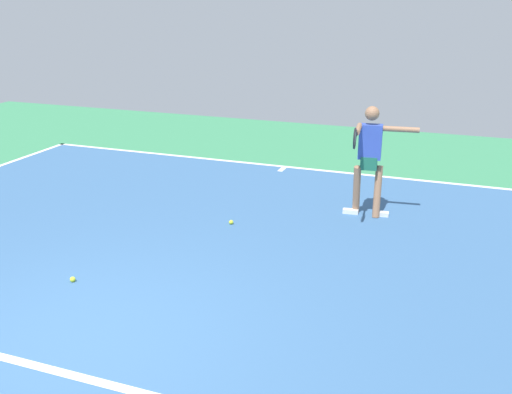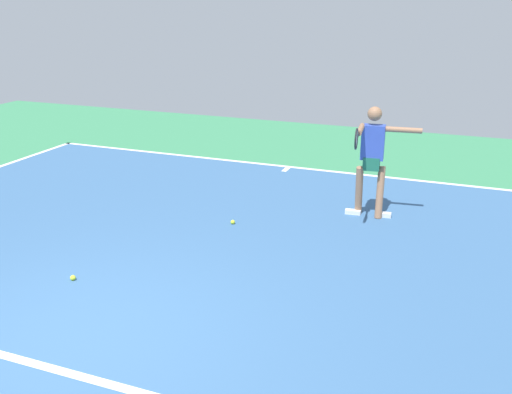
# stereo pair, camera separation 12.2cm
# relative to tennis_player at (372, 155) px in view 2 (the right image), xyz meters

# --- Properties ---
(ground_plane) EXTENTS (21.64, 21.64, 0.00)m
(ground_plane) POSITION_rel_tennis_player_xyz_m (2.01, 4.44, -0.98)
(ground_plane) COLOR #388456
(court_surface) EXTENTS (10.93, 13.31, 0.00)m
(court_surface) POSITION_rel_tennis_player_xyz_m (2.01, 4.44, -0.98)
(court_surface) COLOR #38608E
(court_surface) RESTS_ON ground_plane
(court_line_baseline_near) EXTENTS (10.93, 0.10, 0.01)m
(court_line_baseline_near) POSITION_rel_tennis_player_xyz_m (2.01, -2.17, -0.98)
(court_line_baseline_near) COLOR white
(court_line_baseline_near) RESTS_ON ground_plane
(court_line_service) EXTENTS (8.20, 0.10, 0.01)m
(court_line_service) POSITION_rel_tennis_player_xyz_m (2.01, 4.93, -0.98)
(court_line_service) COLOR white
(court_line_service) RESTS_ON ground_plane
(court_line_centre_mark) EXTENTS (0.10, 0.30, 0.01)m
(court_line_centre_mark) POSITION_rel_tennis_player_xyz_m (2.01, -1.97, -0.98)
(court_line_centre_mark) COLOR white
(court_line_centre_mark) RESTS_ON ground_plane
(tennis_player) EXTENTS (1.05, 1.19, 1.71)m
(tennis_player) POSITION_rel_tennis_player_xyz_m (0.00, 0.00, 0.00)
(tennis_player) COLOR #9E7051
(tennis_player) RESTS_ON ground_plane
(tennis_ball_centre_court) EXTENTS (0.07, 0.07, 0.07)m
(tennis_ball_centre_court) POSITION_rel_tennis_player_xyz_m (1.83, 1.06, -0.95)
(tennis_ball_centre_court) COLOR #CCE033
(tennis_ball_centre_court) RESTS_ON ground_plane
(tennis_ball_near_player) EXTENTS (0.07, 0.07, 0.07)m
(tennis_ball_near_player) POSITION_rel_tennis_player_xyz_m (2.89, 3.43, -0.95)
(tennis_ball_near_player) COLOR #CCE033
(tennis_ball_near_player) RESTS_ON ground_plane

